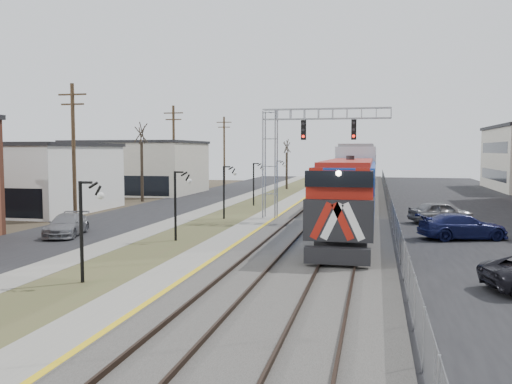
% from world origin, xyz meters
% --- Properties ---
extents(ground, '(160.00, 160.00, 0.00)m').
position_xyz_m(ground, '(0.00, 0.00, 0.00)').
color(ground, '#473D2D').
rests_on(ground, ground).
extents(street_west, '(7.00, 120.00, 0.04)m').
position_xyz_m(street_west, '(-11.50, 35.00, 0.02)').
color(street_west, black).
rests_on(street_west, ground).
extents(sidewalk, '(2.00, 120.00, 0.08)m').
position_xyz_m(sidewalk, '(-7.00, 35.00, 0.04)').
color(sidewalk, gray).
rests_on(sidewalk, ground).
extents(grass_median, '(4.00, 120.00, 0.06)m').
position_xyz_m(grass_median, '(-4.00, 35.00, 0.03)').
color(grass_median, '#4A522B').
rests_on(grass_median, ground).
extents(platform, '(2.00, 120.00, 0.24)m').
position_xyz_m(platform, '(-1.00, 35.00, 0.12)').
color(platform, gray).
rests_on(platform, ground).
extents(ballast_bed, '(8.00, 120.00, 0.20)m').
position_xyz_m(ballast_bed, '(4.00, 35.00, 0.10)').
color(ballast_bed, '#595651').
rests_on(ballast_bed, ground).
extents(parking_lot, '(16.00, 120.00, 0.04)m').
position_xyz_m(parking_lot, '(16.00, 35.00, 0.02)').
color(parking_lot, black).
rests_on(parking_lot, ground).
extents(platform_edge, '(0.24, 120.00, 0.01)m').
position_xyz_m(platform_edge, '(-0.12, 35.00, 0.24)').
color(platform_edge, gold).
rests_on(platform_edge, platform).
extents(track_near, '(1.58, 120.00, 0.15)m').
position_xyz_m(track_near, '(2.00, 35.00, 0.28)').
color(track_near, '#2D2119').
rests_on(track_near, ballast_bed).
extents(track_far, '(1.58, 120.00, 0.15)m').
position_xyz_m(track_far, '(5.50, 35.00, 0.28)').
color(track_far, '#2D2119').
rests_on(track_far, ballast_bed).
extents(train, '(3.00, 85.85, 5.33)m').
position_xyz_m(train, '(5.50, 56.65, 2.92)').
color(train, '#143DAA').
rests_on(train, ground).
extents(signal_gantry, '(9.00, 1.07, 8.15)m').
position_xyz_m(signal_gantry, '(1.22, 27.99, 5.59)').
color(signal_gantry, gray).
rests_on(signal_gantry, ground).
extents(lampposts, '(0.14, 62.14, 4.00)m').
position_xyz_m(lampposts, '(-4.00, 18.29, 2.00)').
color(lampposts, black).
rests_on(lampposts, ground).
extents(utility_poles, '(0.28, 80.28, 10.00)m').
position_xyz_m(utility_poles, '(-14.50, 25.00, 5.00)').
color(utility_poles, '#4C3823').
rests_on(utility_poles, ground).
extents(fence, '(0.04, 120.00, 1.60)m').
position_xyz_m(fence, '(8.20, 35.00, 0.80)').
color(fence, gray).
rests_on(fence, ground).
extents(bare_trees, '(12.30, 42.30, 5.95)m').
position_xyz_m(bare_trees, '(-12.66, 38.91, 2.70)').
color(bare_trees, '#382D23').
rests_on(bare_trees, ground).
extents(car_lot_d, '(5.46, 3.49, 1.47)m').
position_xyz_m(car_lot_d, '(12.00, 22.18, 0.74)').
color(car_lot_d, '#161B4D').
rests_on(car_lot_d, ground).
extents(car_lot_e, '(4.86, 3.34, 1.54)m').
position_xyz_m(car_lot_e, '(11.59, 29.22, 0.77)').
color(car_lot_e, slate).
rests_on(car_lot_e, ground).
extents(car_street_b, '(2.90, 4.81, 1.30)m').
position_xyz_m(car_street_b, '(-11.09, 18.36, 0.65)').
color(car_street_b, slate).
rests_on(car_street_b, ground).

